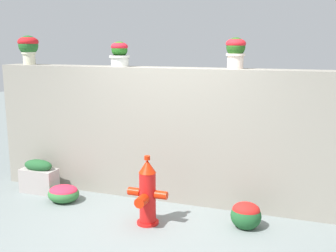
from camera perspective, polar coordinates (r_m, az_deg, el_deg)
ground_plane at (r=5.11m, az=-4.18°, el=-14.86°), size 24.00×24.00×0.00m
stone_wall at (r=5.93m, az=0.68°, el=-1.21°), size 5.57×0.39×1.92m
potted_plant_0 at (r=6.96m, az=-18.82°, el=10.45°), size 0.32×0.32×0.45m
potted_plant_1 at (r=6.07m, az=-6.74°, el=10.03°), size 0.30×0.30×0.36m
potted_plant_2 at (r=5.59m, az=9.38°, el=10.37°), size 0.26×0.26×0.41m
fire_hydrant at (r=5.23m, az=-2.91°, el=-9.36°), size 0.52×0.42×0.89m
flower_bush_left at (r=6.22m, az=-14.30°, el=-8.99°), size 0.46×0.42×0.24m
flower_bush_right at (r=5.29m, az=10.77°, el=-11.93°), size 0.38×0.34×0.35m
planter_box at (r=6.66m, az=-17.48°, el=-6.71°), size 0.56×0.27×0.52m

